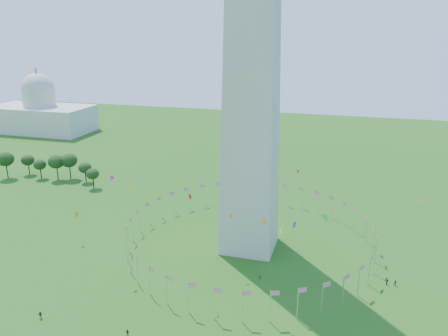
# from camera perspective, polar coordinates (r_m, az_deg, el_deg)

# --- Properties ---
(flag_ring) EXTENTS (80.24, 80.24, 9.00)m
(flag_ring) POSITION_cam_1_polar(r_m,az_deg,el_deg) (146.61, 3.33, -8.60)
(flag_ring) COLOR silver
(flag_ring) RESTS_ON ground
(capitol_building) EXTENTS (70.00, 35.00, 46.00)m
(capitol_building) POSITION_cam_1_polar(r_m,az_deg,el_deg) (334.89, -22.99, 8.29)
(capitol_building) COLOR beige
(capitol_building) RESTS_ON ground
(kites_aloft) EXTENTS (111.90, 68.39, 29.55)m
(kites_aloft) POSITION_cam_1_polar(r_m,az_deg,el_deg) (116.58, 1.55, -7.52)
(kites_aloft) COLOR orange
(kites_aloft) RESTS_ON ground
(tree_line_west) EXTENTS (55.46, 15.71, 12.83)m
(tree_line_west) POSITION_cam_1_polar(r_m,az_deg,el_deg) (226.38, -21.93, 0.00)
(tree_line_west) COLOR #224818
(tree_line_west) RESTS_ON ground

